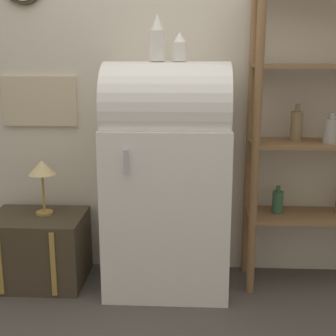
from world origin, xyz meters
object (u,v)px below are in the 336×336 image
Objects in this scene: refrigerator at (167,177)px; vase_center at (180,48)px; suitcase_trunk at (39,249)px; vase_left at (157,39)px; desk_lamp at (42,171)px.

refrigerator is 0.78m from vase_center.
suitcase_trunk is 2.27× the size of vase_left.
refrigerator is 8.58× the size of vase_center.
vase_center is (0.07, 0.00, 0.77)m from refrigerator.
suitcase_trunk is at bearing 179.20° from refrigerator.
desk_lamp is (-0.80, 0.06, 0.01)m from refrigerator.
vase_center is 1.16m from desk_lamp.
vase_left is (-0.06, -0.00, 0.82)m from refrigerator.
refrigerator is 3.99× the size of desk_lamp.
refrigerator is at bearing -0.80° from suitcase_trunk.
desk_lamp is (-0.87, 0.05, -0.76)m from vase_center.
vase_center reaches higher than desk_lamp.
vase_center is at bearing -3.49° from desk_lamp.
vase_left is at bearing -1.22° from suitcase_trunk.
vase_center is at bearing 1.97° from refrigerator.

